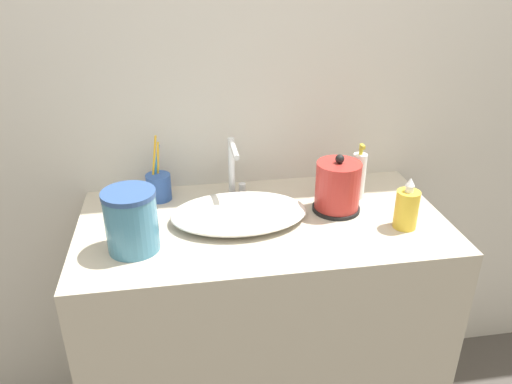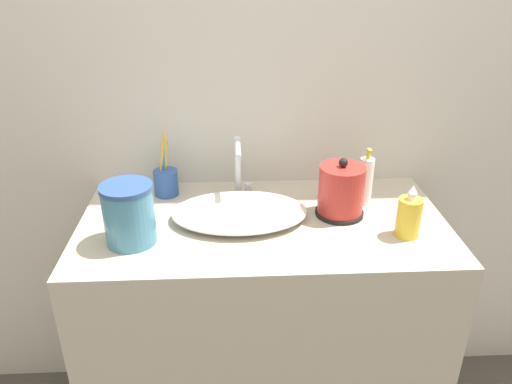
% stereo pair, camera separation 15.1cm
% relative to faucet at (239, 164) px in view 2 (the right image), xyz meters
% --- Properties ---
extents(wall_back, '(6.00, 0.04, 2.60)m').
position_rel_faucet_xyz_m(wall_back, '(0.07, 0.14, 0.28)').
color(wall_back, beige).
rests_on(wall_back, ground_plane).
extents(vanity_counter, '(1.14, 0.59, 0.90)m').
position_rel_faucet_xyz_m(vanity_counter, '(0.07, -0.17, -0.57)').
color(vanity_counter, '#B7AD99').
rests_on(vanity_counter, ground_plane).
extents(sink_basin, '(0.42, 0.28, 0.05)m').
position_rel_faucet_xyz_m(sink_basin, '(-0.00, -0.16, -0.09)').
color(sink_basin, silver).
rests_on(sink_basin, vanity_counter).
extents(faucet, '(0.06, 0.16, 0.21)m').
position_rel_faucet_xyz_m(faucet, '(0.00, 0.00, 0.00)').
color(faucet, silver).
rests_on(faucet, vanity_counter).
extents(electric_kettle, '(0.15, 0.15, 0.19)m').
position_rel_faucet_xyz_m(electric_kettle, '(0.31, -0.14, -0.04)').
color(electric_kettle, black).
rests_on(electric_kettle, vanity_counter).
extents(toothbrush_cup, '(0.08, 0.08, 0.22)m').
position_rel_faucet_xyz_m(toothbrush_cup, '(-0.25, 0.03, -0.07)').
color(toothbrush_cup, '#2D519E').
rests_on(toothbrush_cup, vanity_counter).
extents(lotion_bottle, '(0.05, 0.05, 0.19)m').
position_rel_faucet_xyz_m(lotion_bottle, '(0.41, -0.07, -0.04)').
color(lotion_bottle, white).
rests_on(lotion_bottle, vanity_counter).
extents(shampoo_bottle, '(0.07, 0.07, 0.16)m').
position_rel_faucet_xyz_m(shampoo_bottle, '(0.49, -0.28, -0.05)').
color(shampoo_bottle, gold).
rests_on(shampoo_bottle, vanity_counter).
extents(water_pitcher, '(0.15, 0.15, 0.18)m').
position_rel_faucet_xyz_m(water_pitcher, '(-0.32, -0.27, -0.03)').
color(water_pitcher, teal).
rests_on(water_pitcher, vanity_counter).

